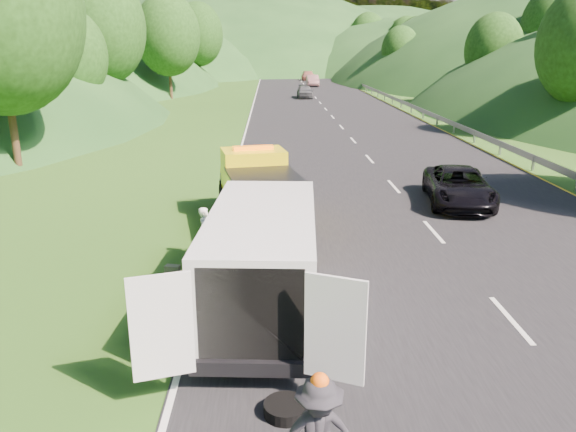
{
  "coord_description": "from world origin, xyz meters",
  "views": [
    {
      "loc": [
        -2.18,
        -12.83,
        5.72
      ],
      "look_at": [
        -1.73,
        1.67,
        1.3
      ],
      "focal_mm": 35.0,
      "sensor_mm": 36.0,
      "label": 1
    }
  ],
  "objects_px": {
    "suitcase": "(173,276)",
    "passing_suv": "(457,204)",
    "woman": "(207,259)",
    "spare_tire": "(286,415)",
    "tow_truck": "(259,189)",
    "white_van": "(263,256)",
    "child": "(259,300)"
  },
  "relations": [
    {
      "from": "suitcase",
      "to": "passing_suv",
      "type": "distance_m",
      "value": 11.92
    },
    {
      "from": "woman",
      "to": "suitcase",
      "type": "relative_size",
      "value": 2.59
    },
    {
      "from": "spare_tire",
      "to": "passing_suv",
      "type": "distance_m",
      "value": 14.14
    },
    {
      "from": "spare_tire",
      "to": "woman",
      "type": "bearing_deg",
      "value": 106.06
    },
    {
      "from": "tow_truck",
      "to": "passing_suv",
      "type": "xyz_separation_m",
      "value": [
        7.4,
        2.24,
        -1.2
      ]
    },
    {
      "from": "tow_truck",
      "to": "suitcase",
      "type": "distance_m",
      "value": 5.51
    },
    {
      "from": "tow_truck",
      "to": "spare_tire",
      "type": "bearing_deg",
      "value": -97.75
    },
    {
      "from": "white_van",
      "to": "spare_tire",
      "type": "distance_m",
      "value": 3.89
    },
    {
      "from": "tow_truck",
      "to": "woman",
      "type": "height_order",
      "value": "tow_truck"
    },
    {
      "from": "passing_suv",
      "to": "white_van",
      "type": "bearing_deg",
      "value": -120.52
    },
    {
      "from": "suitcase",
      "to": "spare_tire",
      "type": "height_order",
      "value": "suitcase"
    },
    {
      "from": "child",
      "to": "tow_truck",
      "type": "bearing_deg",
      "value": 103.83
    },
    {
      "from": "tow_truck",
      "to": "passing_suv",
      "type": "height_order",
      "value": "tow_truck"
    },
    {
      "from": "passing_suv",
      "to": "child",
      "type": "bearing_deg",
      "value": -123.17
    },
    {
      "from": "child",
      "to": "passing_suv",
      "type": "height_order",
      "value": "passing_suv"
    },
    {
      "from": "tow_truck",
      "to": "suitcase",
      "type": "xyz_separation_m",
      "value": [
        -2.04,
        -5.04,
        -0.92
      ]
    },
    {
      "from": "spare_tire",
      "to": "passing_suv",
      "type": "relative_size",
      "value": 0.15
    },
    {
      "from": "child",
      "to": "suitcase",
      "type": "xyz_separation_m",
      "value": [
        -2.13,
        0.84,
        0.28
      ]
    },
    {
      "from": "tow_truck",
      "to": "passing_suv",
      "type": "distance_m",
      "value": 7.82
    },
    {
      "from": "suitcase",
      "to": "passing_suv",
      "type": "xyz_separation_m",
      "value": [
        9.44,
        7.28,
        -0.28
      ]
    },
    {
      "from": "white_van",
      "to": "passing_suv",
      "type": "xyz_separation_m",
      "value": [
        7.19,
        8.77,
        -1.36
      ]
    },
    {
      "from": "passing_suv",
      "to": "suitcase",
      "type": "bearing_deg",
      "value": -133.54
    },
    {
      "from": "woman",
      "to": "passing_suv",
      "type": "xyz_separation_m",
      "value": [
        8.82,
        5.38,
        0.0
      ]
    },
    {
      "from": "woman",
      "to": "spare_tire",
      "type": "relative_size",
      "value": 2.05
    },
    {
      "from": "tow_truck",
      "to": "woman",
      "type": "relative_size",
      "value": 4.07
    },
    {
      "from": "white_van",
      "to": "woman",
      "type": "bearing_deg",
      "value": 119.21
    },
    {
      "from": "woman",
      "to": "child",
      "type": "height_order",
      "value": "woman"
    },
    {
      "from": "suitcase",
      "to": "spare_tire",
      "type": "relative_size",
      "value": 0.79
    },
    {
      "from": "woman",
      "to": "child",
      "type": "distance_m",
      "value": 3.13
    },
    {
      "from": "white_van",
      "to": "tow_truck",
      "type": "bearing_deg",
      "value": 95.33
    },
    {
      "from": "woman",
      "to": "passing_suv",
      "type": "relative_size",
      "value": 0.31
    },
    {
      "from": "child",
      "to": "suitcase",
      "type": "relative_size",
      "value": 1.79
    }
  ]
}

